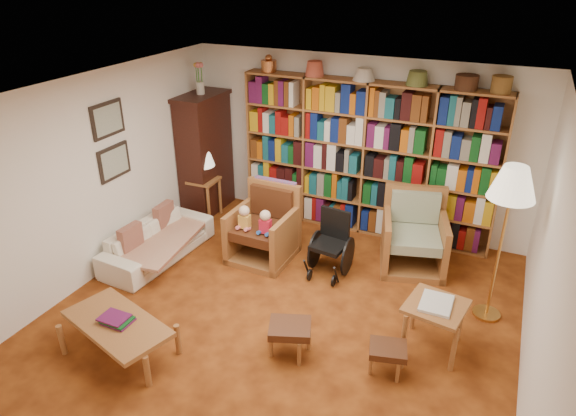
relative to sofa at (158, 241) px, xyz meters
The scene contains 23 objects.
floor 2.11m from the sofa, 11.53° to the right, with size 5.00×5.00×0.00m, color #A04E18.
ceiling 3.08m from the sofa, 11.53° to the right, with size 5.00×5.00×0.00m, color white.
wall_back 3.09m from the sofa, 45.44° to the left, with size 5.00×5.00×0.00m, color white.
wall_front 3.71m from the sofa, 54.91° to the right, with size 5.00×5.00×0.00m, color white.
wall_left 1.18m from the sofa, 137.11° to the right, with size 5.00×5.00×0.00m, color white.
wall_right 4.68m from the sofa, ahead, with size 5.00×5.00×0.00m, color white.
bookshelf 3.09m from the sofa, 40.34° to the left, with size 3.60×0.30×2.42m.
curio_cabinet 1.75m from the sofa, 97.38° to the left, with size 0.50×0.95×2.40m.
framed_pictures 1.45m from the sofa, 164.58° to the right, with size 0.03×0.52×0.97m.
sofa is the anchor object (origin of this frame).
sofa_throw 0.08m from the sofa, ahead, with size 0.77×1.43×0.04m, color beige.
cushion_left 0.43m from the sofa, 110.38° to the left, with size 0.11×0.35×0.35m, color maroon.
cushion_right 0.43m from the sofa, 110.38° to the right, with size 0.11×0.35×0.35m, color maroon.
side_table_lamp 1.35m from the sofa, 94.30° to the left, with size 0.43×0.43×0.62m.
table_lamp 1.52m from the sofa, 94.30° to the left, with size 0.38×0.38×0.51m.
armchair_leather 1.47m from the sofa, 27.73° to the left, with size 0.80×0.85×0.99m.
armchair_sage 3.42m from the sofa, 21.98° to the left, with size 1.02×1.03×1.00m.
wheelchair 2.32m from the sofa, 16.45° to the left, with size 0.47×0.66×0.82m.
floor_lamp 4.40m from the sofa, ahead, with size 0.48×0.48×1.81m.
side_table_papers 3.71m from the sofa, ahead, with size 0.64×0.64×0.58m.
footstool_a 2.58m from the sofa, 22.53° to the right, with size 0.51×0.48×0.35m.
footstool_b 3.45m from the sofa, 14.00° to the right, with size 0.42×0.38×0.30m.
coffee_table 1.90m from the sofa, 64.46° to the right, with size 1.28×0.89×0.46m.
Camera 1 is at (2.00, -4.31, 3.65)m, focal length 32.00 mm.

